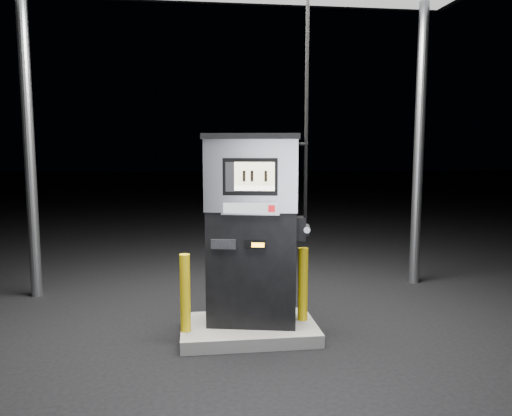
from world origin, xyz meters
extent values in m
plane|color=black|center=(0.00, 0.00, 0.00)|extent=(80.00, 80.00, 0.00)
cube|color=#62615D|center=(0.00, 0.00, 0.07)|extent=(1.60, 1.00, 0.15)
cylinder|color=gray|center=(-3.00, 2.00, 2.25)|extent=(0.16, 0.16, 4.50)
cylinder|color=gray|center=(3.00, 2.00, 2.25)|extent=(0.16, 0.16, 4.50)
cube|color=black|center=(0.06, 0.08, 0.83)|extent=(1.14, 0.80, 1.36)
cube|color=#B0AFB7|center=(0.06, 0.08, 1.92)|extent=(1.16, 0.83, 0.82)
cube|color=black|center=(0.06, 0.08, 2.36)|extent=(1.21, 0.88, 0.07)
cube|color=black|center=(-0.01, -0.23, 1.91)|extent=(0.60, 0.16, 0.41)
cube|color=beige|center=(0.04, -0.26, 1.95)|extent=(0.44, 0.10, 0.26)
cube|color=white|center=(0.04, -0.26, 1.79)|extent=(0.44, 0.10, 0.05)
cube|color=#B0AFB7|center=(-0.01, -0.23, 1.57)|extent=(0.65, 0.17, 0.15)
cube|color=gray|center=(-0.01, -0.25, 1.57)|extent=(0.59, 0.13, 0.11)
cube|color=#AA0B13|center=(0.22, -0.30, 1.57)|extent=(0.08, 0.02, 0.08)
cube|color=black|center=(0.05, -0.24, 1.15)|extent=(0.24, 0.07, 0.10)
cube|color=#FF9C0C|center=(0.08, -0.26, 1.15)|extent=(0.14, 0.03, 0.05)
cube|color=black|center=(-0.30, -0.17, 1.15)|extent=(0.28, 0.09, 0.11)
cube|color=black|center=(0.62, -0.04, 1.29)|extent=(0.15, 0.21, 0.27)
cylinder|color=gray|center=(0.68, -0.05, 1.29)|extent=(0.12, 0.25, 0.08)
cylinder|color=black|center=(0.65, -0.10, 3.11)|extent=(0.05, 0.05, 3.38)
cylinder|color=yellow|center=(-0.74, -0.15, 0.60)|extent=(0.14, 0.14, 0.89)
cylinder|color=yellow|center=(0.67, 0.05, 0.59)|extent=(0.14, 0.14, 0.89)
camera|label=1|loc=(-0.64, -5.70, 2.24)|focal=35.00mm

